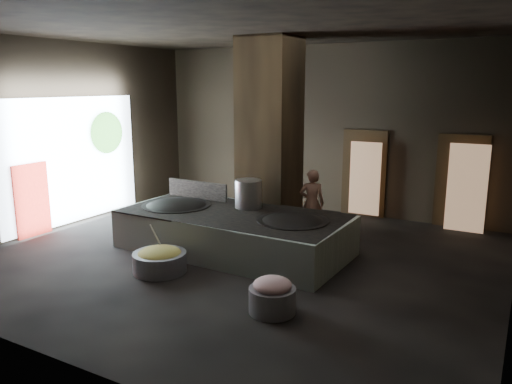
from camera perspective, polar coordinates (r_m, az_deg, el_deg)
The scene contains 27 objects.
floor at distance 10.34m, azimuth -1.96°, elevation -7.60°, with size 10.00×9.00×0.10m, color black.
ceiling at distance 9.79m, azimuth -2.17°, elevation 18.64°, with size 10.00×9.00×0.10m, color black.
back_wall at distance 13.87m, azimuth 7.81°, elevation 7.12°, with size 10.00×0.10×4.50m, color black.
front_wall at distance 6.41m, azimuth -23.64°, elevation 0.36°, with size 10.00×0.10×4.50m, color black.
left_wall at distance 13.14m, azimuth -21.37°, elevation 6.12°, with size 0.10×9.00×4.50m, color black.
pillar at distance 11.59m, azimuth 1.57°, elevation 6.25°, with size 1.20×1.20×4.50m, color black.
hearth_platform at distance 10.53m, azimuth -2.61°, elevation -4.58°, with size 4.75×2.27×0.83m, color silver.
platform_cap at distance 10.42m, azimuth -2.63°, elevation -2.46°, with size 4.64×2.23×0.03m, color black.
wok_left at distance 11.21m, azimuth -9.08°, elevation -1.90°, with size 1.50×1.50×0.41m, color black.
wok_left_rim at distance 11.19m, azimuth -9.09°, elevation -1.55°, with size 1.53×1.53×0.05m, color black.
wok_right at distance 9.86m, azimuth 4.22°, elevation -3.73°, with size 1.39×1.39×0.39m, color black.
wok_right_rim at distance 9.84m, azimuth 4.23°, elevation -3.34°, with size 1.42×1.42×0.05m, color black.
stock_pot at distance 10.78m, azimuth -0.88°, elevation -0.23°, with size 0.58×0.58×0.62m, color #ADB1B5.
splash_guard at distance 11.77m, azimuth -6.72°, elevation 0.24°, with size 1.65×0.06×0.41m, color black.
cook at distance 11.50m, azimuth 6.40°, elevation -1.28°, with size 0.57×0.37×1.57m, color #8E5E48.
veg_basin at distance 9.62m, azimuth -10.94°, elevation -7.87°, with size 1.00×1.00×0.37m, color gray.
veg_fill at distance 9.57m, azimuth -10.98°, elevation -6.94°, with size 0.82×0.82×0.25m, color #89AC53.
ladle at distance 9.71m, azimuth -11.13°, elevation -5.43°, with size 0.03×0.03×0.79m, color #ADB1B5.
meat_basin at distance 7.86m, azimuth 1.87°, elevation -12.25°, with size 0.73×0.73×0.40m, color gray.
meat_fill at distance 7.76m, azimuth 1.88°, elevation -10.56°, with size 0.60×0.60×0.23m, color #D47F87.
doorway_near at distance 13.54m, azimuth 12.24°, elevation 1.92°, with size 1.18×0.08×2.38m, color black.
doorway_near_glow at distance 13.28m, azimuth 12.34°, elevation 1.51°, with size 0.81×0.04×1.91m, color #8C6647.
doorway_far at distance 13.06m, azimuth 22.34°, elevation 0.90°, with size 1.18×0.08×2.38m, color black.
doorway_far_glow at distance 12.77m, azimuth 22.95°, elevation 0.39°, with size 0.89×0.04×2.10m, color #8C6647.
left_opening at distance 13.26m, azimuth -20.21°, elevation 3.43°, with size 0.04×4.20×3.10m, color white.
pavilion_sliver at distance 12.55m, azimuth -24.22°, elevation -0.86°, with size 0.05×0.90×1.70m, color maroon.
tree_silhouette at distance 13.86m, azimuth -16.67°, elevation 6.51°, with size 0.28×1.10×1.10m, color #194714.
Camera 1 is at (5.05, -8.31, 3.45)m, focal length 35.00 mm.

